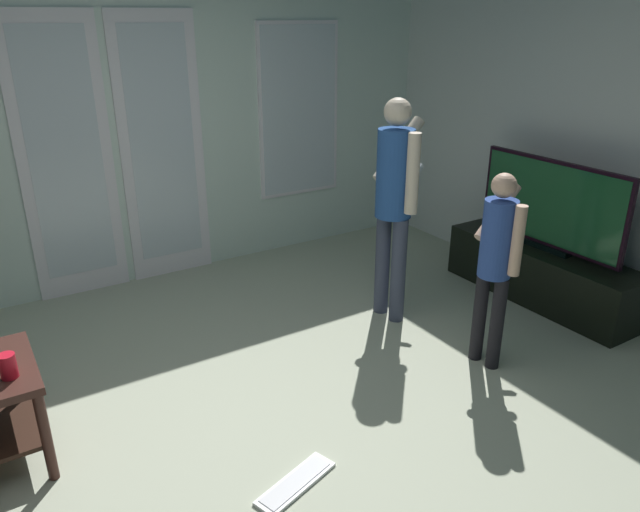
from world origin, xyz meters
TOP-DOWN VIEW (x-y plane):
  - ground_plane at (0.00, 0.00)m, footprint 6.16×4.99m
  - wall_back_with_doors at (0.07, 2.46)m, footprint 6.16×0.09m
  - tv_stand at (2.73, 0.40)m, footprint 0.42×1.54m
  - flat_screen_tv at (2.73, 0.40)m, footprint 0.08×1.23m
  - person_adult at (1.59, 0.80)m, footprint 0.55×0.45m
  - person_child at (1.70, -0.03)m, footprint 0.47×0.36m
  - loose_keyboard at (0.14, -0.33)m, footprint 0.46×0.26m
  - cup_near_edge at (-0.90, 0.47)m, footprint 0.08×0.08m

SIDE VIEW (x-z plane):
  - ground_plane at x=0.00m, z-range -0.02..0.00m
  - loose_keyboard at x=0.14m, z-range 0.00..0.02m
  - tv_stand at x=2.73m, z-range 0.00..0.41m
  - cup_near_edge at x=-0.90m, z-range 0.52..0.64m
  - person_child at x=1.70m, z-range 0.12..1.36m
  - flat_screen_tv at x=2.73m, z-range 0.42..1.10m
  - person_adult at x=1.59m, z-range 0.15..1.72m
  - wall_back_with_doors at x=0.07m, z-range -0.03..2.51m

